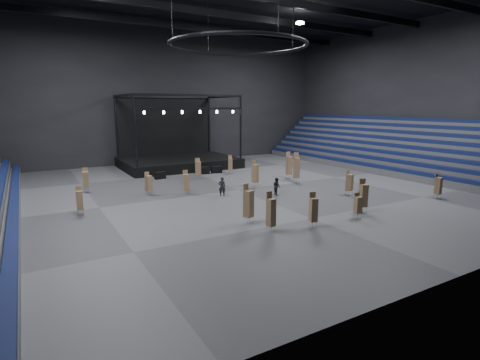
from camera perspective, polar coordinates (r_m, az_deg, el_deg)
floor at (r=35.30m, az=-0.30°, el=-1.53°), size 50.00×50.00×0.00m
wall_back at (r=53.71m, az=-11.75°, el=12.28°), size 50.00×0.20×18.00m
wall_right at (r=51.62m, az=25.11°, el=11.53°), size 0.20×42.00×18.00m
bleachers_right at (r=50.31m, az=23.07°, el=3.40°), size 7.20×40.00×6.40m
stage at (r=49.61m, az=-9.66°, el=3.71°), size 14.00×10.00×9.20m
truss_ring at (r=34.82m, az=-0.32°, el=19.82°), size 12.30×12.30×5.15m
flight_case_left at (r=41.56m, az=-12.11°, el=0.70°), size 1.19×0.67×0.76m
flight_case_mid at (r=43.86m, az=-5.50°, el=1.49°), size 1.39×1.00×0.84m
flight_case_right at (r=44.32m, az=-3.57°, el=1.61°), size 1.34×0.88×0.82m
chair_stack_0 at (r=33.72m, az=-8.24°, el=-0.27°), size 0.52×0.52×2.17m
chair_stack_1 at (r=36.93m, az=-22.47°, el=0.09°), size 0.60×0.60×2.27m
chair_stack_2 at (r=36.01m, az=27.96°, el=-0.72°), size 0.53×0.53×2.19m
chair_stack_3 at (r=29.25m, az=18.27°, el=-2.16°), size 0.62×0.62×2.52m
chair_stack_4 at (r=40.77m, az=-6.41°, el=1.87°), size 0.63×0.63×2.27m
chair_stack_5 at (r=29.52m, az=-23.27°, el=-2.81°), size 0.47×0.47×2.10m
chair_stack_6 at (r=27.68m, az=17.54°, el=-3.57°), size 0.51×0.51×1.81m
chair_stack_7 at (r=36.52m, az=2.33°, el=1.07°), size 0.63×0.63×2.64m
chair_stack_8 at (r=24.82m, az=11.11°, el=-4.40°), size 0.55×0.55×2.33m
chair_stack_9 at (r=23.51m, az=4.73°, el=-4.82°), size 0.52×0.52×2.58m
chair_stack_10 at (r=34.42m, az=16.33°, el=-0.29°), size 0.66×0.66×2.23m
chair_stack_11 at (r=41.12m, az=7.47°, el=2.29°), size 0.54×0.54×2.91m
chair_stack_12 at (r=25.09m, az=1.28°, el=-3.52°), size 0.71×0.71×2.72m
chair_stack_13 at (r=43.66m, az=-1.49°, el=2.46°), size 0.59×0.59×2.18m
chair_stack_14 at (r=34.14m, az=-13.77°, el=-0.40°), size 0.63×0.63×2.06m
chair_stack_15 at (r=39.20m, az=8.62°, el=1.93°), size 0.68×0.68×3.07m
man_center at (r=32.77m, az=-2.76°, el=-1.01°), size 0.73×0.62×1.71m
crew_member at (r=33.40m, az=5.61°, el=-0.97°), size 0.69×0.83×1.54m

